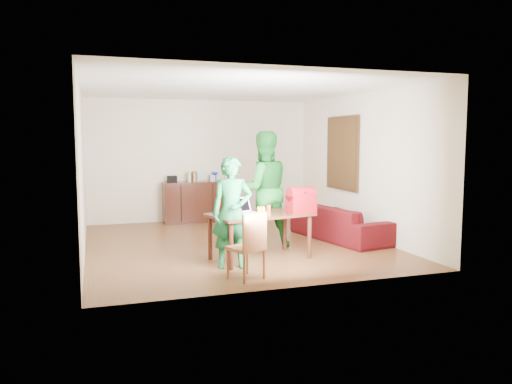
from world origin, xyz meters
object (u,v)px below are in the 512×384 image
object	(u,v)px
table	(260,219)
sofa	(340,223)
chair	(247,260)
laptop	(247,211)
person_far	(263,190)
red_bag	(301,202)
bottle	(269,210)
person_near	(232,212)

from	to	relation	value
table	sofa	bearing A→B (deg)	15.68
chair	laptop	size ratio (longest dim) A/B	2.20
person_far	sofa	bearing A→B (deg)	-170.94
sofa	laptop	bearing A→B (deg)	105.35
chair	sofa	size ratio (longest dim) A/B	0.42
red_bag	person_far	bearing A→B (deg)	100.38
bottle	sofa	xyz separation A→B (m)	(1.86, 1.31, -0.50)
table	person_near	distance (m)	0.67
laptop	bottle	size ratio (longest dim) A/B	2.11
laptop	bottle	distance (m)	0.39
laptop	red_bag	size ratio (longest dim) A/B	0.96
table	person_far	xyz separation A→B (m)	(0.32, 0.79, 0.36)
person_near	sofa	world-z (taller)	person_near
chair	laptop	distance (m)	1.14
person_near	sofa	bearing A→B (deg)	37.91
table	laptop	bearing A→B (deg)	173.74
chair	bottle	size ratio (longest dim) A/B	4.65
chair	laptop	bearing A→B (deg)	47.67
laptop	sofa	xyz separation A→B (m)	(2.09, 1.00, -0.45)
person_near	red_bag	world-z (taller)	person_near
bottle	person_far	bearing A→B (deg)	74.92
bottle	red_bag	size ratio (longest dim) A/B	0.45
person_near	laptop	size ratio (longest dim) A/B	3.94
person_near	person_far	bearing A→B (deg)	61.87
person_near	person_far	distance (m)	1.44
person_near	bottle	xyz separation A→B (m)	(0.56, 0.03, 0.01)
table	sofa	xyz separation A→B (m)	(1.88, 0.98, -0.32)
person_far	red_bag	xyz separation A→B (m)	(0.30, -0.91, -0.12)
sofa	person_near	bearing A→B (deg)	108.59
bottle	sofa	bearing A→B (deg)	35.10
person_near	red_bag	xyz separation A→B (m)	(1.17, 0.23, 0.07)
person_far	laptop	distance (m)	0.99
person_near	person_far	xyz separation A→B (m)	(0.86, 1.14, 0.19)
laptop	sofa	size ratio (longest dim) A/B	0.19
chair	person_near	world-z (taller)	person_near
person_near	sofa	xyz separation A→B (m)	(2.43, 1.34, -0.49)
table	sofa	size ratio (longest dim) A/B	0.78
red_bag	person_near	bearing A→B (deg)	-176.90
red_bag	chair	bearing A→B (deg)	-150.88
person_far	sofa	world-z (taller)	person_far
table	red_bag	world-z (taller)	red_bag
table	chair	distance (m)	1.18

